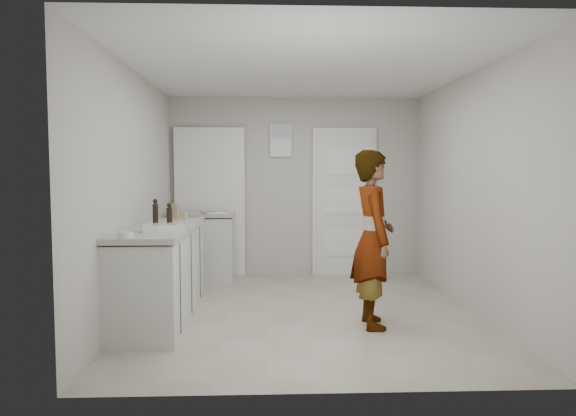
{
  "coord_description": "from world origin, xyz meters",
  "views": [
    {
      "loc": [
        -0.38,
        -5.28,
        1.46
      ],
      "look_at": [
        -0.16,
        0.4,
        1.06
      ],
      "focal_mm": 32.0,
      "sensor_mm": 36.0,
      "label": 1
    }
  ],
  "objects_px": {
    "oil_cruet_b": "(155,212)",
    "baking_dish": "(162,228)",
    "spice_jar": "(185,216)",
    "cake_mix_box": "(174,211)",
    "person": "(373,239)",
    "oil_cruet_a": "(169,214)",
    "egg_bowl": "(125,235)"
  },
  "relations": [
    {
      "from": "person",
      "to": "oil_cruet_a",
      "type": "relative_size",
      "value": 7.31
    },
    {
      "from": "oil_cruet_b",
      "to": "baking_dish",
      "type": "bearing_deg",
      "value": -72.85
    },
    {
      "from": "baking_dish",
      "to": "oil_cruet_a",
      "type": "bearing_deg",
      "value": 94.27
    },
    {
      "from": "person",
      "to": "cake_mix_box",
      "type": "distance_m",
      "value": 2.4
    },
    {
      "from": "cake_mix_box",
      "to": "baking_dish",
      "type": "relative_size",
      "value": 0.4
    },
    {
      "from": "oil_cruet_b",
      "to": "person",
      "type": "bearing_deg",
      "value": -14.81
    },
    {
      "from": "person",
      "to": "cake_mix_box",
      "type": "bearing_deg",
      "value": 58.96
    },
    {
      "from": "person",
      "to": "baking_dish",
      "type": "relative_size",
      "value": 3.96
    },
    {
      "from": "person",
      "to": "baking_dish",
      "type": "height_order",
      "value": "person"
    },
    {
      "from": "person",
      "to": "cake_mix_box",
      "type": "relative_size",
      "value": 9.78
    },
    {
      "from": "oil_cruet_a",
      "to": "egg_bowl",
      "type": "relative_size",
      "value": 1.76
    },
    {
      "from": "egg_bowl",
      "to": "cake_mix_box",
      "type": "bearing_deg",
      "value": 87.88
    },
    {
      "from": "oil_cruet_b",
      "to": "spice_jar",
      "type": "bearing_deg",
      "value": 63.9
    },
    {
      "from": "spice_jar",
      "to": "egg_bowl",
      "type": "xyz_separation_m",
      "value": [
        -0.22,
        -1.62,
        -0.02
      ]
    },
    {
      "from": "cake_mix_box",
      "to": "spice_jar",
      "type": "distance_m",
      "value": 0.23
    },
    {
      "from": "spice_jar",
      "to": "oil_cruet_b",
      "type": "xyz_separation_m",
      "value": [
        -0.23,
        -0.47,
        0.08
      ]
    },
    {
      "from": "oil_cruet_a",
      "to": "oil_cruet_b",
      "type": "height_order",
      "value": "oil_cruet_b"
    },
    {
      "from": "cake_mix_box",
      "to": "oil_cruet_a",
      "type": "bearing_deg",
      "value": -65.71
    },
    {
      "from": "spice_jar",
      "to": "person",
      "type": "bearing_deg",
      "value": -28.32
    },
    {
      "from": "cake_mix_box",
      "to": "egg_bowl",
      "type": "height_order",
      "value": "cake_mix_box"
    },
    {
      "from": "person",
      "to": "oil_cruet_a",
      "type": "height_order",
      "value": "person"
    },
    {
      "from": "person",
      "to": "spice_jar",
      "type": "height_order",
      "value": "person"
    },
    {
      "from": "baking_dish",
      "to": "egg_bowl",
      "type": "height_order",
      "value": "baking_dish"
    },
    {
      "from": "spice_jar",
      "to": "cake_mix_box",
      "type": "bearing_deg",
      "value": 134.7
    },
    {
      "from": "oil_cruet_b",
      "to": "baking_dish",
      "type": "xyz_separation_m",
      "value": [
        0.21,
        -0.67,
        -0.09
      ]
    },
    {
      "from": "cake_mix_box",
      "to": "egg_bowl",
      "type": "xyz_separation_m",
      "value": [
        -0.07,
        -1.78,
        -0.06
      ]
    },
    {
      "from": "oil_cruet_b",
      "to": "egg_bowl",
      "type": "distance_m",
      "value": 1.16
    },
    {
      "from": "spice_jar",
      "to": "egg_bowl",
      "type": "relative_size",
      "value": 0.65
    },
    {
      "from": "oil_cruet_a",
      "to": "cake_mix_box",
      "type": "bearing_deg",
      "value": 97.18
    },
    {
      "from": "cake_mix_box",
      "to": "oil_cruet_b",
      "type": "height_order",
      "value": "oil_cruet_b"
    },
    {
      "from": "cake_mix_box",
      "to": "person",
      "type": "bearing_deg",
      "value": -12.75
    },
    {
      "from": "oil_cruet_b",
      "to": "baking_dish",
      "type": "relative_size",
      "value": 0.62
    }
  ]
}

